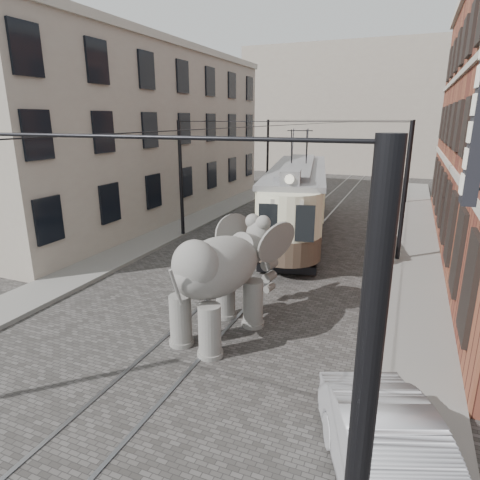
% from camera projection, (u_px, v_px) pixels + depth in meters
% --- Properties ---
extents(ground, '(120.00, 120.00, 0.00)m').
position_uv_depth(ground, '(236.00, 295.00, 14.84)').
color(ground, '#494644').
extents(tram_rails, '(1.54, 80.00, 0.02)m').
position_uv_depth(tram_rails, '(236.00, 294.00, 14.84)').
color(tram_rails, slate).
rests_on(tram_rails, ground).
extents(sidewalk_right, '(2.00, 60.00, 0.15)m').
position_uv_depth(sidewalk_right, '(417.00, 323.00, 12.64)').
color(sidewalk_right, slate).
rests_on(sidewalk_right, ground).
extents(sidewalk_left, '(2.00, 60.00, 0.15)m').
position_uv_depth(sidewalk_left, '(92.00, 269.00, 17.18)').
color(sidewalk_left, slate).
rests_on(sidewalk_left, ground).
extents(stucco_building, '(7.00, 24.00, 10.00)m').
position_uv_depth(stucco_building, '(137.00, 136.00, 26.31)').
color(stucco_building, gray).
rests_on(stucco_building, ground).
extents(distant_block, '(28.00, 10.00, 14.00)m').
position_uv_depth(distant_block, '(368.00, 110.00, 48.37)').
color(distant_block, gray).
rests_on(distant_block, ground).
extents(catenary, '(11.00, 30.20, 6.00)m').
position_uv_depth(catenary, '(275.00, 190.00, 18.51)').
color(catenary, black).
rests_on(catenary, ground).
extents(tram, '(5.59, 14.22, 5.53)m').
position_uv_depth(tram, '(298.00, 182.00, 22.34)').
color(tram, beige).
rests_on(tram, ground).
extents(elephant, '(4.04, 5.82, 3.24)m').
position_uv_depth(elephant, '(218.00, 283.00, 11.69)').
color(elephant, slate).
rests_on(elephant, ground).
extents(parked_car, '(3.22, 4.84, 1.51)m').
position_uv_depth(parked_car, '(395.00, 474.00, 6.45)').
color(parked_car, '#A2A1A6').
rests_on(parked_car, ground).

